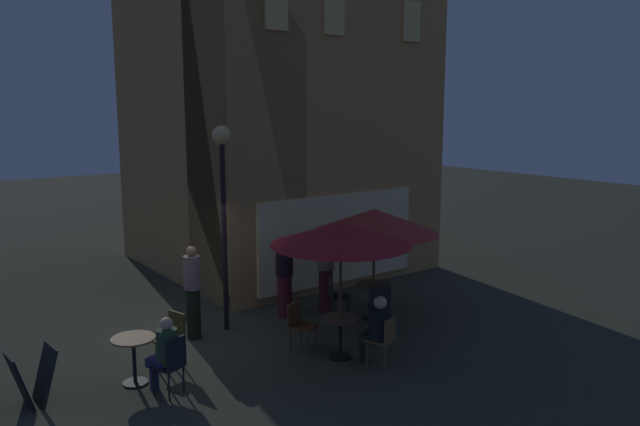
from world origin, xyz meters
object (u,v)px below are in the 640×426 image
patio_umbrella_0 (341,234)px  cafe_chair_5 (173,335)px  cafe_table_1 (373,294)px  patron_standing_4 (326,271)px  street_lamp_near_corner (223,181)px  cafe_table_0 (340,330)px  menu_sandwich_board (32,378)px  cafe_chair_1 (384,337)px  patron_standing_2 (284,277)px  cafe_table_2 (134,351)px  patron_seated_1 (165,351)px  patron_standing_3 (193,292)px  cafe_chair_2 (336,294)px  patron_seated_0 (377,326)px  cafe_chair_4 (172,361)px  cafe_chair_3 (379,304)px  patio_umbrella_1 (374,221)px  cafe_chair_0 (299,321)px

patio_umbrella_0 → cafe_chair_5: (-2.50, 1.35, -1.63)m
cafe_table_1 → patron_standing_4: bearing=115.7°
street_lamp_near_corner → cafe_table_0: bearing=-69.7°
cafe_table_1 → patio_umbrella_0: patio_umbrella_0 is taller
menu_sandwich_board → cafe_chair_1: bearing=-26.3°
street_lamp_near_corner → cafe_table_1: size_ratio=5.41×
cafe_table_1 → patron_standing_2: 1.87m
cafe_table_2 → patron_seated_1: bearing=-66.9°
cafe_chair_1 → patron_standing_3: size_ratio=0.49×
cafe_chair_5 → patron_standing_4: patron_standing_4 is taller
menu_sandwich_board → cafe_table_0: (4.72, -1.31, 0.08)m
cafe_table_1 → cafe_chair_2: cafe_chair_2 is taller
patron_seated_0 → patron_seated_1: size_ratio=1.01×
patio_umbrella_0 → cafe_chair_1: (0.33, -0.77, -1.66)m
menu_sandwich_board → patron_seated_1: size_ratio=0.69×
cafe_chair_4 → cafe_chair_3: bearing=-111.3°
patron_seated_1 → patron_standing_2: size_ratio=0.73×
patio_umbrella_1 → cafe_chair_1: size_ratio=2.93×
patron_seated_1 → street_lamp_near_corner: bearing=-70.3°
cafe_chair_0 → cafe_chair_2: bearing=95.1°
cafe_chair_2 → cafe_chair_5: cafe_chair_5 is taller
patio_umbrella_0 → cafe_table_2: bearing=160.8°
cafe_table_1 → cafe_chair_5: 4.31m
cafe_chair_3 → cafe_chair_4: cafe_chair_3 is taller
cafe_table_0 → cafe_chair_4: bearing=172.5°
cafe_table_1 → cafe_chair_0: bearing=-169.0°
cafe_table_1 → cafe_chair_4: size_ratio=0.79×
patron_seated_0 → patron_standing_2: (0.17, 3.07, 0.13)m
cafe_table_2 → cafe_chair_1: (3.59, -1.90, 0.00)m
cafe_chair_3 → cafe_chair_1: bearing=174.0°
cafe_table_1 → patron_standing_3: 3.68m
cafe_chair_5 → cafe_table_0: bearing=135.8°
cafe_chair_5 → cafe_table_1: bearing=162.0°
patio_umbrella_0 → cafe_chair_1: bearing=-66.6°
street_lamp_near_corner → patron_seated_0: street_lamp_near_corner is taller
cafe_chair_1 → patron_standing_3: (-1.98, 3.14, 0.36)m
cafe_table_2 → cafe_chair_3: bearing=-7.4°
cafe_table_0 → cafe_chair_2: cafe_chair_2 is taller
cafe_chair_1 → patio_umbrella_1: bearing=-60.6°
cafe_table_0 → patron_standing_4: (1.34, 2.17, 0.36)m
patio_umbrella_0 → patron_standing_2: size_ratio=1.45×
menu_sandwich_board → cafe_chair_5: 2.23m
cafe_chair_1 → cafe_chair_2: (0.81, 2.35, 0.02)m
patron_standing_3 → cafe_table_1: bearing=-63.5°
patio_umbrella_0 → cafe_chair_2: 2.55m
menu_sandwich_board → cafe_chair_2: bearing=-1.2°
cafe_table_0 → cafe_table_1: size_ratio=0.99×
menu_sandwich_board → cafe_chair_1: (5.05, -2.08, 0.11)m
menu_sandwich_board → cafe_chair_3: size_ratio=0.90×
cafe_table_0 → patio_umbrella_1: bearing=33.2°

